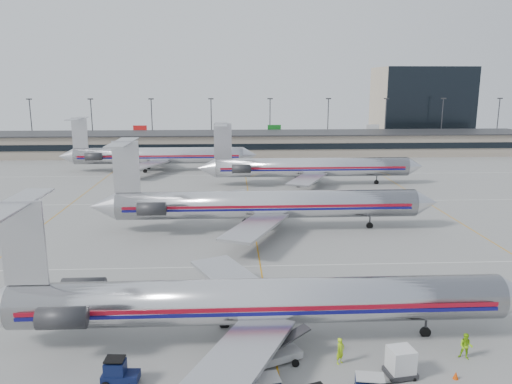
{
  "coord_description": "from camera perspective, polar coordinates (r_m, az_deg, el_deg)",
  "views": [
    {
      "loc": [
        -3.13,
        -42.01,
        19.82
      ],
      "look_at": [
        0.42,
        27.78,
        4.5
      ],
      "focal_mm": 35.0,
      "sensor_mm": 36.0,
      "label": 1
    }
  ],
  "objects": [
    {
      "name": "jet_back_row",
      "position": [
        116.69,
        -11.45,
        4.12
      ],
      "size": [
        45.08,
        27.73,
        12.33
      ],
      "color": "silver",
      "rests_on": "ground"
    },
    {
      "name": "cone_right",
      "position": [
        38.8,
        21.86,
        -18.87
      ],
      "size": [
        0.49,
        0.49,
        0.54
      ],
      "primitive_type": "cone",
      "rotation": [
        0.0,
        0.0,
        -0.31
      ],
      "color": "#CD3F06",
      "rests_on": "ground"
    },
    {
      "name": "tug_left",
      "position": [
        36.55,
        -15.46,
        -19.31
      ],
      "size": [
        2.5,
        1.36,
        1.98
      ],
      "rotation": [
        0.0,
        0.0,
        -0.06
      ],
      "color": "#091134",
      "rests_on": "ground"
    },
    {
      "name": "cart_outer",
      "position": [
        35.79,
        12.87,
        -20.54
      ],
      "size": [
        2.05,
        1.59,
        1.05
      ],
      "rotation": [
        0.0,
        0.0,
        -0.19
      ],
      "color": "#091134",
      "rests_on": "ground"
    },
    {
      "name": "terminal",
      "position": [
        141.01,
        -1.63,
        5.58
      ],
      "size": [
        162.0,
        17.0,
        6.25
      ],
      "color": "gray",
      "rests_on": "ground"
    },
    {
      "name": "ramp_worker_far",
      "position": [
        41.12,
        22.86,
        -15.94
      ],
      "size": [
        1.2,
        1.13,
        1.97
      ],
      "primitive_type": "imported",
      "rotation": [
        0.0,
        0.0,
        -0.53
      ],
      "color": "#87CC13",
      "rests_on": "ground"
    },
    {
      "name": "ramp_worker_near",
      "position": [
        38.09,
        9.6,
        -17.47
      ],
      "size": [
        0.85,
        0.81,
        1.96
      ],
      "primitive_type": "imported",
      "rotation": [
        0.0,
        0.0,
        0.65
      ],
      "color": "#AFE215",
      "rests_on": "ground"
    },
    {
      "name": "apron_markings",
      "position": [
        55.74,
        0.5,
        -8.45
      ],
      "size": [
        160.0,
        0.15,
        0.02
      ],
      "primitive_type": "cube",
      "color": "silver",
      "rests_on": "ground"
    },
    {
      "name": "ground",
      "position": [
        46.56,
        1.25,
        -12.84
      ],
      "size": [
        260.0,
        260.0,
        0.0
      ],
      "primitive_type": "plane",
      "color": "gray",
      "rests_on": "ground"
    },
    {
      "name": "uld_container",
      "position": [
        37.54,
        16.22,
        -18.18
      ],
      "size": [
        2.2,
        1.93,
        2.08
      ],
      "rotation": [
        0.0,
        0.0,
        0.16
      ],
      "color": "#2D2D30",
      "rests_on": "ground"
    },
    {
      "name": "light_mast_row",
      "position": [
        154.45,
        -1.76,
        8.19
      ],
      "size": [
        163.6,
        0.4,
        15.28
      ],
      "color": "#38383D",
      "rests_on": "ground"
    },
    {
      "name": "jet_foreground",
      "position": [
        39.41,
        -0.89,
        -12.33
      ],
      "size": [
        44.24,
        26.05,
        11.58
      ],
      "color": "silver",
      "rests_on": "ground"
    },
    {
      "name": "jet_third_row",
      "position": [
        99.1,
        5.88,
        2.86
      ],
      "size": [
        44.99,
        27.67,
        12.3
      ],
      "color": "silver",
      "rests_on": "ground"
    },
    {
      "name": "belt_loader",
      "position": [
        37.86,
        2.35,
        -18.06
      ],
      "size": [
        4.73,
        2.89,
        2.44
      ],
      "rotation": [
        0.0,
        0.0,
        0.42
      ],
      "color": "#A9A9A9",
      "rests_on": "ground"
    },
    {
      "name": "distant_building",
      "position": [
        182.2,
        18.29,
        9.45
      ],
      "size": [
        30.0,
        20.0,
        25.0
      ],
      "primitive_type": "cube",
      "color": "tan",
      "rests_on": "ground"
    },
    {
      "name": "jet_second_row",
      "position": [
        68.08,
        0.51,
        -1.4
      ],
      "size": [
        47.71,
        28.1,
        12.49
      ],
      "color": "silver",
      "rests_on": "ground"
    }
  ]
}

